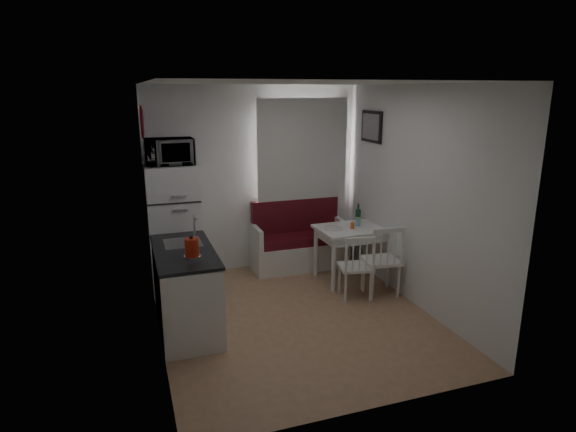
# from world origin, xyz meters

# --- Properties ---
(floor) EXTENTS (3.00, 3.50, 0.02)m
(floor) POSITION_xyz_m (0.00, 0.00, 0.00)
(floor) COLOR #A37956
(floor) RESTS_ON ground
(ceiling) EXTENTS (3.00, 3.50, 0.02)m
(ceiling) POSITION_xyz_m (0.00, 0.00, 2.60)
(ceiling) COLOR white
(ceiling) RESTS_ON wall_back
(wall_back) EXTENTS (3.00, 0.02, 2.60)m
(wall_back) POSITION_xyz_m (0.00, 1.75, 1.30)
(wall_back) COLOR white
(wall_back) RESTS_ON floor
(wall_front) EXTENTS (3.00, 0.02, 2.60)m
(wall_front) POSITION_xyz_m (0.00, -1.75, 1.30)
(wall_front) COLOR white
(wall_front) RESTS_ON floor
(wall_left) EXTENTS (0.02, 3.50, 2.60)m
(wall_left) POSITION_xyz_m (-1.50, 0.00, 1.30)
(wall_left) COLOR white
(wall_left) RESTS_ON floor
(wall_right) EXTENTS (0.02, 3.50, 2.60)m
(wall_right) POSITION_xyz_m (1.50, 0.00, 1.30)
(wall_right) COLOR white
(wall_right) RESTS_ON floor
(window) EXTENTS (1.22, 0.06, 1.47)m
(window) POSITION_xyz_m (0.70, 1.72, 1.62)
(window) COLOR white
(window) RESTS_ON wall_back
(curtain) EXTENTS (1.35, 0.02, 1.50)m
(curtain) POSITION_xyz_m (0.70, 1.65, 1.68)
(curtain) COLOR white
(curtain) RESTS_ON wall_back
(kitchen_counter) EXTENTS (0.62, 1.32, 1.16)m
(kitchen_counter) POSITION_xyz_m (-1.20, 0.16, 0.46)
(kitchen_counter) COLOR white
(kitchen_counter) RESTS_ON floor
(wall_sign) EXTENTS (0.03, 0.40, 0.40)m
(wall_sign) POSITION_xyz_m (-1.47, 1.45, 2.15)
(wall_sign) COLOR #193F97
(wall_sign) RESTS_ON wall_left
(picture_frame) EXTENTS (0.04, 0.52, 0.42)m
(picture_frame) POSITION_xyz_m (1.48, 1.10, 2.05)
(picture_frame) COLOR black
(picture_frame) RESTS_ON wall_right
(bench) EXTENTS (1.38, 0.53, 0.99)m
(bench) POSITION_xyz_m (0.59, 1.51, 0.33)
(bench) COLOR white
(bench) RESTS_ON floor
(dining_table) EXTENTS (1.00, 0.72, 0.74)m
(dining_table) POSITION_xyz_m (1.14, 0.85, 0.65)
(dining_table) COLOR white
(dining_table) RESTS_ON floor
(chair_left) EXTENTS (0.46, 0.44, 0.45)m
(chair_left) POSITION_xyz_m (0.89, 0.20, 0.52)
(chair_left) COLOR white
(chair_left) RESTS_ON floor
(chair_right) EXTENTS (0.47, 0.45, 0.49)m
(chair_right) POSITION_xyz_m (1.25, 0.19, 0.57)
(chair_right) COLOR white
(chair_right) RESTS_ON floor
(fridge) EXTENTS (0.65, 0.65, 1.63)m
(fridge) POSITION_xyz_m (-1.18, 1.40, 0.81)
(fridge) COLOR white
(fridge) RESTS_ON floor
(microwave) EXTENTS (0.59, 0.40, 0.32)m
(microwave) POSITION_xyz_m (-1.18, 1.35, 1.79)
(microwave) COLOR white
(microwave) RESTS_ON fridge
(kettle) EXTENTS (0.17, 0.17, 0.23)m
(kettle) POSITION_xyz_m (-1.15, -0.14, 1.01)
(kettle) COLOR #B4240E
(kettle) RESTS_ON kitchen_counter
(wine_bottle) EXTENTS (0.07, 0.07, 0.29)m
(wine_bottle) POSITION_xyz_m (1.25, 0.95, 0.88)
(wine_bottle) COLOR #144026
(wine_bottle) RESTS_ON dining_table
(drinking_glass_orange) EXTENTS (0.05, 0.05, 0.09)m
(drinking_glass_orange) POSITION_xyz_m (1.09, 0.80, 0.78)
(drinking_glass_orange) COLOR #C75821
(drinking_glass_orange) RESTS_ON dining_table
(drinking_glass_blue) EXTENTS (0.07, 0.07, 0.11)m
(drinking_glass_blue) POSITION_xyz_m (1.22, 0.90, 0.79)
(drinking_glass_blue) COLOR #72A8C1
(drinking_glass_blue) RESTS_ON dining_table
(plate) EXTENTS (0.25, 0.25, 0.02)m
(plate) POSITION_xyz_m (0.84, 0.87, 0.74)
(plate) COLOR white
(plate) RESTS_ON dining_table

